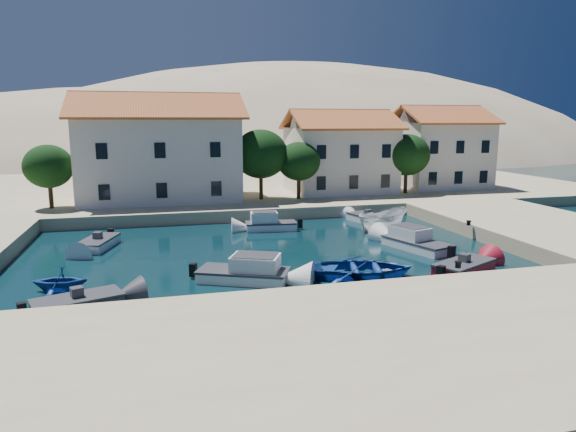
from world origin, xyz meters
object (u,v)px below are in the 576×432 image
object	(u,v)px
building_right	(439,146)
rowboat_south	(361,276)
building_mid	(340,150)
building_left	(159,146)
cabin_cruiser_south	(243,272)
cabin_cruiser_east	(417,242)
boat_east	(383,230)

from	to	relation	value
building_right	rowboat_south	bearing A→B (deg)	-127.15
rowboat_south	building_mid	bearing A→B (deg)	-4.64
building_left	cabin_cruiser_south	size ratio (longest dim) A/B	2.89
rowboat_south	cabin_cruiser_east	size ratio (longest dim) A/B	1.08
building_right	cabin_cruiser_east	distance (m)	26.48
boat_east	building_right	bearing A→B (deg)	-57.87
rowboat_south	cabin_cruiser_east	bearing A→B (deg)	-38.65
building_mid	cabin_cruiser_south	distance (m)	28.78
rowboat_south	cabin_cruiser_east	world-z (taller)	cabin_cruiser_east
building_mid	cabin_cruiser_south	xyz separation A→B (m)	(-14.23, -24.57, -4.75)
building_left	cabin_cruiser_east	world-z (taller)	building_left
cabin_cruiser_south	boat_east	distance (m)	15.94
building_mid	cabin_cruiser_east	xyz separation A→B (m)	(-2.23, -20.77, -4.75)
rowboat_south	building_right	bearing A→B (deg)	-24.36
building_left	rowboat_south	size ratio (longest dim) A/B	2.68
building_mid	boat_east	world-z (taller)	building_mid
building_right	cabin_cruiser_east	size ratio (longest dim) A/B	1.85
building_left	rowboat_south	world-z (taller)	building_left
building_left	cabin_cruiser_east	size ratio (longest dim) A/B	2.88
cabin_cruiser_south	rowboat_south	distance (m)	6.34
building_mid	rowboat_south	world-z (taller)	building_mid
building_right	building_mid	bearing A→B (deg)	-175.24
building_mid	cabin_cruiser_south	world-z (taller)	building_mid
building_mid	boat_east	xyz separation A→B (m)	(-1.78, -14.62, -5.22)
building_right	boat_east	xyz separation A→B (m)	(-13.78, -15.62, -5.47)
boat_east	cabin_cruiser_south	bearing A→B (deg)	112.21
building_mid	boat_east	distance (m)	15.62
building_mid	building_right	world-z (taller)	building_right
cabin_cruiser_south	cabin_cruiser_east	world-z (taller)	same
cabin_cruiser_south	building_right	bearing A→B (deg)	68.90
building_left	cabin_cruiser_east	bearing A→B (deg)	-51.42
building_right	boat_east	distance (m)	21.53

